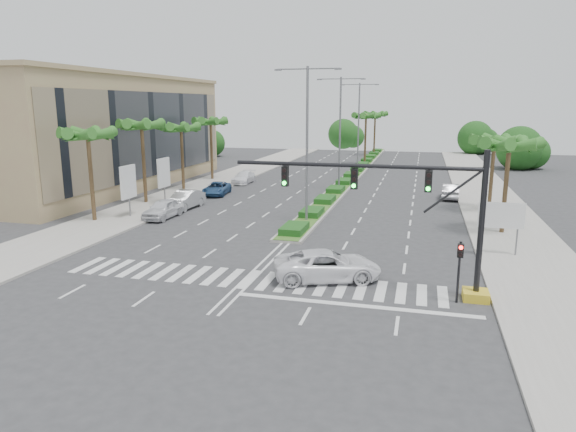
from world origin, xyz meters
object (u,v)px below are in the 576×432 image
at_px(car_parked_a, 163,209).
at_px(car_parked_b, 185,200).
at_px(car_parked_d, 244,178).
at_px(car_parked_c, 217,189).
at_px(car_right, 451,191).
at_px(car_crossing, 327,265).

relative_size(car_parked_a, car_parked_b, 0.93).
xyz_separation_m(car_parked_a, car_parked_d, (0.00, 19.74, -0.10)).
relative_size(car_parked_b, car_parked_c, 1.04).
relative_size(car_parked_c, car_right, 1.04).
xyz_separation_m(car_parked_c, car_crossing, (15.85, -23.02, 0.14)).
height_order(car_parked_b, car_right, car_parked_b).
distance_m(car_parked_a, car_right, 27.94).
distance_m(car_parked_b, car_crossing, 22.23).
bearing_deg(car_right, car_parked_b, 29.07).
distance_m(car_parked_b, car_parked_c, 7.43).
distance_m(car_parked_b, car_right, 25.95).
distance_m(car_parked_a, car_parked_c, 11.46).
height_order(car_parked_d, car_crossing, car_crossing).
relative_size(car_parked_c, car_parked_d, 1.01).
distance_m(car_parked_c, car_crossing, 27.95).
distance_m(car_parked_c, car_right, 23.67).
distance_m(car_parked_d, car_right, 23.75).
bearing_deg(car_parked_b, car_parked_a, -86.40).
relative_size(car_parked_a, car_right, 1.01).
distance_m(car_parked_a, car_parked_b, 4.03).
bearing_deg(car_crossing, car_parked_d, 7.06).
height_order(car_parked_d, car_right, car_right).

